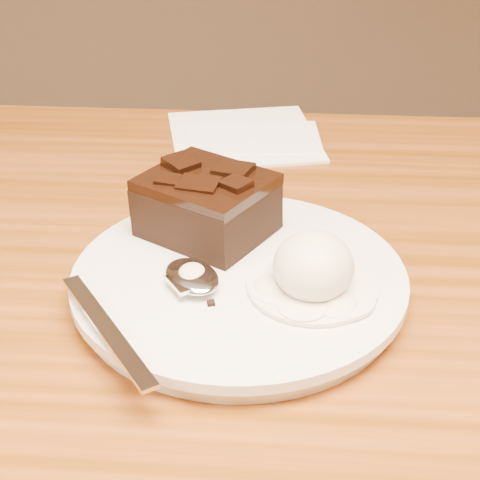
# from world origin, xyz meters

# --- Properties ---
(plate) EXTENTS (0.23, 0.23, 0.02)m
(plate) POSITION_xyz_m (0.03, 0.05, 0.76)
(plate) COLOR silver
(plate) RESTS_ON dining_table
(brownie) EXTENTS (0.11, 0.11, 0.04)m
(brownie) POSITION_xyz_m (-0.00, 0.10, 0.79)
(brownie) COLOR black
(brownie) RESTS_ON plate
(ice_cream_scoop) EXTENTS (0.05, 0.06, 0.05)m
(ice_cream_scoop) POSITION_xyz_m (0.08, 0.03, 0.79)
(ice_cream_scoop) COLOR silver
(ice_cream_scoop) RESTS_ON plate
(melt_puddle) EXTENTS (0.09, 0.09, 0.00)m
(melt_puddle) POSITION_xyz_m (0.08, 0.03, 0.77)
(melt_puddle) COLOR silver
(melt_puddle) RESTS_ON plate
(spoon) EXTENTS (0.14, 0.17, 0.01)m
(spoon) POSITION_xyz_m (-0.00, 0.03, 0.77)
(spoon) COLOR silver
(spoon) RESTS_ON plate
(napkin) EXTENTS (0.17, 0.17, 0.01)m
(napkin) POSITION_xyz_m (0.01, 0.33, 0.75)
(napkin) COLOR white
(napkin) RESTS_ON dining_table
(crumb_a) EXTENTS (0.01, 0.01, 0.00)m
(crumb_a) POSITION_xyz_m (0.07, -0.01, 0.77)
(crumb_a) COLOR black
(crumb_a) RESTS_ON plate
(crumb_b) EXTENTS (0.01, 0.01, 0.00)m
(crumb_b) POSITION_xyz_m (0.01, 0.01, 0.77)
(crumb_b) COLOR black
(crumb_b) RESTS_ON plate
(crumb_c) EXTENTS (0.01, 0.01, 0.00)m
(crumb_c) POSITION_xyz_m (0.05, 0.01, 0.77)
(crumb_c) COLOR black
(crumb_c) RESTS_ON plate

